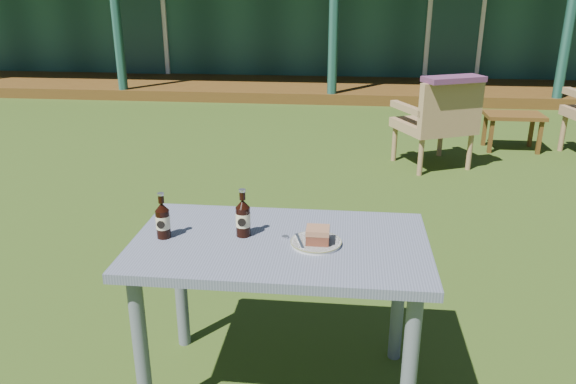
# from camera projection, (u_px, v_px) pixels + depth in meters

# --- Properties ---
(ground) EXTENTS (80.00, 80.00, 0.00)m
(ground) POSITION_uv_depth(u_px,v_px,m) (308.00, 237.00, 4.02)
(ground) COLOR #334916
(cafe_table) EXTENTS (1.20, 0.70, 0.72)m
(cafe_table) POSITION_uv_depth(u_px,v_px,m) (280.00, 263.00, 2.31)
(cafe_table) COLOR slate
(cafe_table) RESTS_ON ground
(plate) EXTENTS (0.20, 0.20, 0.01)m
(plate) POSITION_uv_depth(u_px,v_px,m) (316.00, 242.00, 2.24)
(plate) COLOR silver
(plate) RESTS_ON cafe_table
(cake_slice) EXTENTS (0.09, 0.09, 0.06)m
(cake_slice) POSITION_uv_depth(u_px,v_px,m) (318.00, 235.00, 2.22)
(cake_slice) COLOR #5D2D1D
(cake_slice) RESTS_ON plate
(fork) EXTENTS (0.05, 0.14, 0.00)m
(fork) POSITION_uv_depth(u_px,v_px,m) (300.00, 241.00, 2.23)
(fork) COLOR silver
(fork) RESTS_ON plate
(cola_bottle_near) EXTENTS (0.06, 0.06, 0.20)m
(cola_bottle_near) POSITION_uv_depth(u_px,v_px,m) (243.00, 217.00, 2.29)
(cola_bottle_near) COLOR black
(cola_bottle_near) RESTS_ON cafe_table
(cola_bottle_far) EXTENTS (0.06, 0.06, 0.19)m
(cola_bottle_far) POSITION_uv_depth(u_px,v_px,m) (163.00, 220.00, 2.28)
(cola_bottle_far) COLOR black
(cola_bottle_far) RESTS_ON cafe_table
(bottle_cap) EXTENTS (0.03, 0.03, 0.01)m
(bottle_cap) POSITION_uv_depth(u_px,v_px,m) (285.00, 237.00, 2.30)
(bottle_cap) COLOR silver
(bottle_cap) RESTS_ON cafe_table
(armchair_left) EXTENTS (0.84, 0.82, 0.87)m
(armchair_left) POSITION_uv_depth(u_px,v_px,m) (439.00, 119.00, 5.38)
(armchair_left) COLOR #99764C
(armchair_left) RESTS_ON ground
(floral_throw) EXTENTS (0.60, 0.44, 0.05)m
(floral_throw) POSITION_uv_depth(u_px,v_px,m) (454.00, 79.00, 5.08)
(floral_throw) COLOR #5A2D4E
(floral_throw) RESTS_ON armchair_left
(side_table) EXTENTS (0.60, 0.40, 0.40)m
(side_table) POSITION_uv_depth(u_px,v_px,m) (513.00, 119.00, 6.02)
(side_table) COLOR #543514
(side_table) RESTS_ON ground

